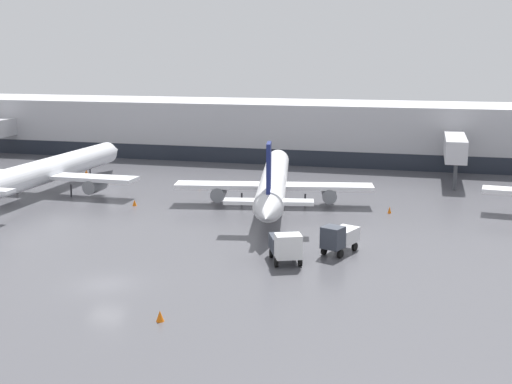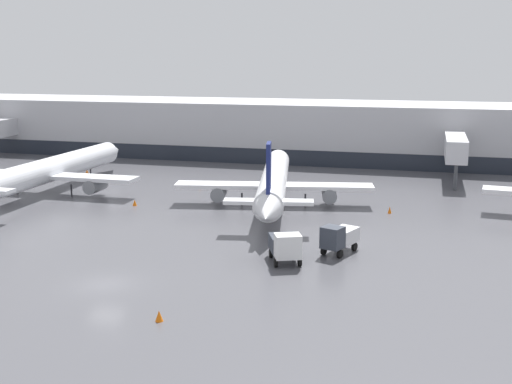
# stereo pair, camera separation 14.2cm
# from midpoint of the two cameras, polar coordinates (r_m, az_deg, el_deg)

# --- Properties ---
(ground_plane) EXTENTS (320.00, 320.00, 0.00)m
(ground_plane) POSITION_cam_midpoint_polar(r_m,az_deg,el_deg) (47.92, -13.28, -8.01)
(ground_plane) COLOR #4C4C51
(terminal_building) EXTENTS (160.00, 29.21, 9.00)m
(terminal_building) POSITION_cam_midpoint_polar(r_m,az_deg,el_deg) (104.36, 2.75, 5.55)
(terminal_building) COLOR #B2B2B7
(terminal_building) RESTS_ON ground_plane
(parked_jet_1) EXTENTS (22.83, 36.97, 9.02)m
(parked_jet_1) POSITION_cam_midpoint_polar(r_m,az_deg,el_deg) (80.09, -18.23, 1.76)
(parked_jet_1) COLOR silver
(parked_jet_1) RESTS_ON ground_plane
(parked_jet_3) EXTENTS (21.87, 34.20, 8.49)m
(parked_jet_3) POSITION_cam_midpoint_polar(r_m,az_deg,el_deg) (70.41, 1.52, 0.94)
(parked_jet_3) COLOR white
(parked_jet_3) RESTS_ON ground_plane
(service_truck_1) EXTENTS (3.41, 4.38, 2.58)m
(service_truck_1) POSITION_cam_midpoint_polar(r_m,az_deg,el_deg) (51.15, 2.58, -4.73)
(service_truck_1) COLOR #2D333D
(service_truck_1) RESTS_ON ground_plane
(service_truck_2) EXTENTS (2.99, 4.31, 2.50)m
(service_truck_2) POSITION_cam_midpoint_polar(r_m,az_deg,el_deg) (53.90, 7.34, -3.98)
(service_truck_2) COLOR silver
(service_truck_2) RESTS_ON ground_plane
(traffic_cone_0) EXTENTS (0.44, 0.44, 0.60)m
(traffic_cone_0) POSITION_cam_midpoint_polar(r_m,az_deg,el_deg) (80.92, -5.09, 0.64)
(traffic_cone_0) COLOR orange
(traffic_cone_0) RESTS_ON ground_plane
(traffic_cone_1) EXTENTS (0.48, 0.48, 0.66)m
(traffic_cone_1) POSITION_cam_midpoint_polar(r_m,az_deg,el_deg) (71.84, -10.81, -0.94)
(traffic_cone_1) COLOR orange
(traffic_cone_1) RESTS_ON ground_plane
(traffic_cone_2) EXTENTS (0.39, 0.39, 0.73)m
(traffic_cone_2) POSITION_cam_midpoint_polar(r_m,az_deg,el_deg) (68.64, 11.73, -1.56)
(traffic_cone_2) COLOR orange
(traffic_cone_2) RESTS_ON ground_plane
(traffic_cone_3) EXTENTS (0.50, 0.50, 0.64)m
(traffic_cone_3) POSITION_cam_midpoint_polar(r_m,az_deg,el_deg) (92.76, -14.88, 1.75)
(traffic_cone_3) COLOR orange
(traffic_cone_3) RESTS_ON ground_plane
(traffic_cone_4) EXTENTS (0.51, 0.51, 0.70)m
(traffic_cone_4) POSITION_cam_midpoint_polar(r_m,az_deg,el_deg) (40.88, -8.63, -10.84)
(traffic_cone_4) COLOR orange
(traffic_cone_4) RESTS_ON ground_plane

